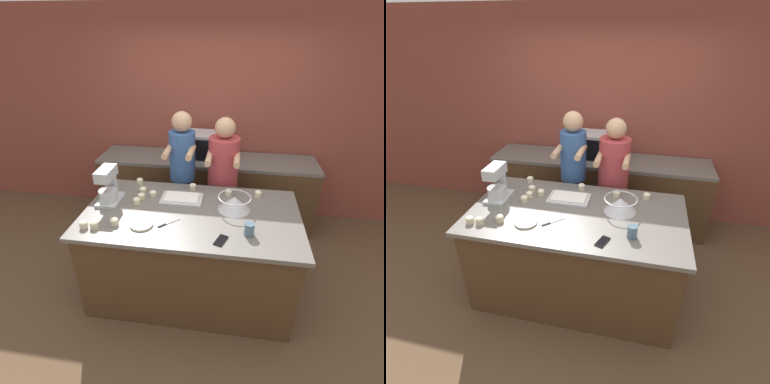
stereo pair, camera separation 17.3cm
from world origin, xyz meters
The scene contains 25 objects.
ground_plane centered at (0.00, 0.00, 0.00)m, with size 16.00×16.00×0.00m, color brown.
back_wall centered at (0.00, 1.68, 1.35)m, with size 10.00×0.06×2.70m.
island_counter centered at (0.00, 0.00, 0.47)m, with size 1.96×1.09×0.94m.
back_counter centered at (0.00, 1.33, 0.47)m, with size 2.80×0.60×0.93m.
person_left centered at (-0.22, 0.76, 0.90)m, with size 0.31×0.48×1.66m.
person_right centered at (0.24, 0.77, 0.85)m, with size 0.35×0.51×1.62m.
stand_mixer centered at (-0.80, 0.08, 1.10)m, with size 0.20×0.30×0.35m.
mixing_bowl centered at (0.38, 0.11, 1.01)m, with size 0.30×0.30×0.13m.
baking_tray centered at (-0.12, 0.20, 0.96)m, with size 0.40×0.25×0.04m.
microwave_oven centered at (-0.02, 1.33, 1.10)m, with size 0.55×0.36×0.34m.
cell_phone centered at (0.30, -0.38, 0.95)m, with size 0.12×0.16×0.01m.
drinking_glass centered at (0.51, -0.26, 1.00)m, with size 0.08×0.08×0.11m.
small_plate centered at (-0.39, -0.27, 0.95)m, with size 0.20×0.20×0.02m.
knife centered at (-0.17, -0.21, 0.94)m, with size 0.17×0.17×0.01m.
cupcake_0 centered at (-0.53, 0.07, 0.98)m, with size 0.07×0.07×0.07m.
cupcake_1 centered at (-0.42, 0.23, 0.98)m, with size 0.07×0.07×0.07m.
cupcake_2 centered at (-0.85, -0.37, 0.98)m, with size 0.07×0.07×0.07m.
cupcake_3 centered at (0.61, 0.39, 0.98)m, with size 0.07×0.07×0.07m.
cupcake_4 centered at (-0.77, -0.36, 0.98)m, with size 0.07×0.07×0.07m.
cupcake_5 centered at (-0.05, 0.44, 0.98)m, with size 0.07×0.07×0.07m.
cupcake_6 centered at (-0.52, 0.16, 0.98)m, with size 0.07×0.07×0.07m.
cupcake_7 centered at (-0.63, 0.48, 0.98)m, with size 0.07×0.07×0.07m.
cupcake_8 centered at (-0.62, -0.29, 0.98)m, with size 0.07×0.07×0.07m.
cupcake_9 centered at (0.32, 0.37, 0.98)m, with size 0.07×0.07×0.07m.
cupcake_10 centered at (-0.53, 0.29, 0.98)m, with size 0.07×0.07×0.07m.
Camera 2 is at (0.52, -2.24, 2.41)m, focal length 28.00 mm.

